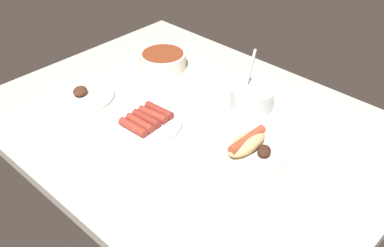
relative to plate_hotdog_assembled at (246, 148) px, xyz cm
name	(u,v)px	position (x,y,z in cm)	size (l,w,h in cm)	color
ground_plane	(191,126)	(20.82, -0.28, -3.38)	(120.00, 90.00, 3.00)	beige
plate_hotdog_assembled	(246,148)	(0.00, 0.00, 0.00)	(22.55, 22.55, 5.61)	white
plate_grilled_meat	(81,95)	(55.07, 13.99, -1.07)	(20.57, 20.57, 3.53)	white
bowl_coleslaw	(252,96)	(13.08, -19.33, 1.50)	(13.39, 13.39, 15.91)	silver
plate_sausages	(147,122)	(28.94, 9.73, -0.67)	(20.65, 20.65, 3.46)	white
bowl_chili	(163,60)	(50.55, -17.44, 1.12)	(16.06, 16.06, 5.49)	white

